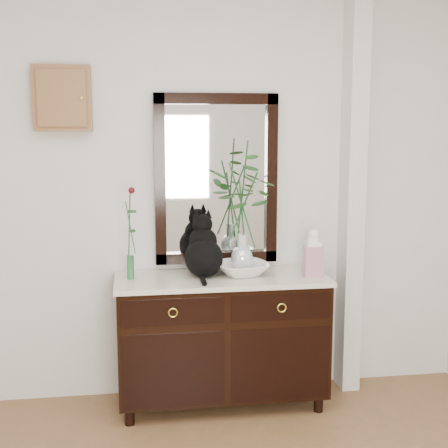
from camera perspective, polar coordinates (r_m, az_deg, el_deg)
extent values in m
cube|color=silver|center=(4.06, -2.13, 2.83)|extent=(3.60, 0.04, 2.70)
cube|color=silver|center=(4.22, 11.64, 2.87)|extent=(0.12, 0.20, 2.70)
cube|color=black|center=(4.03, -0.22, -10.22)|extent=(1.30, 0.50, 0.82)
cube|color=beige|center=(3.92, -0.22, -5.04)|extent=(1.33, 0.52, 0.03)
cube|color=black|center=(4.05, -0.71, 4.09)|extent=(0.80, 0.06, 1.10)
cube|color=white|center=(4.07, -0.74, 4.11)|extent=(0.66, 0.01, 0.96)
cube|color=brown|center=(4.00, -14.55, 11.06)|extent=(0.35, 0.10, 0.40)
imported|color=white|center=(3.95, 1.64, -4.11)|extent=(0.39, 0.39, 0.08)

